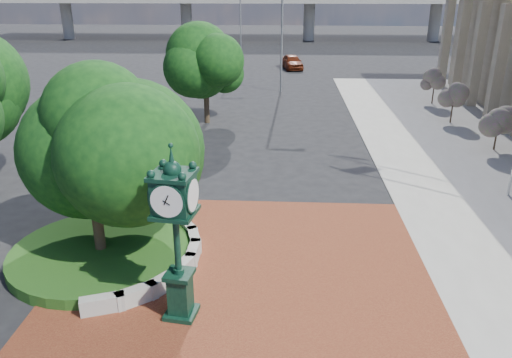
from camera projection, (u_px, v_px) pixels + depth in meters
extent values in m
plane|color=black|center=(246.00, 262.00, 16.98)|extent=(200.00, 200.00, 0.00)
cube|color=maroon|center=(244.00, 278.00, 16.04)|extent=(12.00, 12.00, 0.04)
cube|color=#9E9B93|center=(103.00, 305.00, 14.29)|extent=(1.29, 0.76, 0.54)
cube|color=#9E9B93|center=(137.00, 296.00, 14.68)|extent=(1.20, 1.04, 0.54)
cube|color=#9E9B93|center=(165.00, 283.00, 15.30)|extent=(1.00, 1.22, 0.54)
cube|color=#9E9B93|center=(184.00, 269.00, 16.09)|extent=(0.71, 1.30, 0.54)
cube|color=#9E9B93|center=(194.00, 254.00, 16.97)|extent=(0.35, 1.25, 0.54)
cube|color=#9E9B93|center=(194.00, 240.00, 17.88)|extent=(0.71, 1.30, 0.54)
cube|color=#9E9B93|center=(187.00, 228.00, 18.71)|extent=(1.00, 1.22, 0.54)
cube|color=#9E9B93|center=(173.00, 220.00, 19.40)|extent=(1.20, 1.04, 0.54)
cube|color=#9E9B93|center=(154.00, 214.00, 19.88)|extent=(1.29, 0.76, 0.54)
cylinder|color=#123F14|center=(102.00, 253.00, 17.17)|extent=(6.10, 6.10, 0.40)
cylinder|color=#9E9B93|center=(67.00, 20.00, 82.69)|extent=(1.80, 1.80, 6.00)
cylinder|color=#9E9B93|center=(187.00, 21.00, 81.65)|extent=(1.80, 1.80, 6.00)
cylinder|color=#9E9B93|center=(309.00, 21.00, 80.60)|extent=(1.80, 1.80, 6.00)
cylinder|color=#9E9B93|center=(435.00, 22.00, 79.56)|extent=(1.80, 1.80, 6.00)
cylinder|color=#38281C|center=(99.00, 230.00, 16.84)|extent=(0.36, 0.36, 2.17)
sphere|color=black|center=(89.00, 156.00, 15.87)|extent=(5.20, 5.20, 5.20)
cylinder|color=#38281C|center=(207.00, 108.00, 33.55)|extent=(0.36, 0.36, 1.92)
sphere|color=black|center=(206.00, 74.00, 32.71)|extent=(4.40, 4.40, 4.40)
cube|color=black|center=(182.00, 313.00, 14.23)|extent=(0.97, 0.97, 0.17)
cube|color=black|center=(180.00, 293.00, 13.98)|extent=(0.67, 0.67, 1.18)
cube|color=black|center=(179.00, 274.00, 13.75)|extent=(0.85, 0.85, 0.13)
cylinder|color=black|center=(177.00, 243.00, 13.40)|extent=(0.18, 0.18, 1.82)
cube|color=black|center=(174.00, 194.00, 12.86)|extent=(1.09, 1.09, 0.96)
cylinder|color=white|center=(167.00, 202.00, 12.40)|extent=(0.86, 0.19, 0.86)
cylinder|color=white|center=(180.00, 186.00, 13.32)|extent=(0.86, 0.19, 0.86)
cylinder|color=white|center=(155.00, 192.00, 12.96)|extent=(0.19, 0.86, 0.86)
cylinder|color=white|center=(192.00, 195.00, 12.77)|extent=(0.19, 0.86, 0.86)
sphere|color=black|center=(172.00, 170.00, 12.62)|extent=(0.47, 0.47, 0.47)
cone|color=black|center=(171.00, 157.00, 12.49)|extent=(0.19, 0.19, 0.53)
imported|color=#5C1F0D|center=(292.00, 62.00, 54.44)|extent=(2.70, 4.83, 1.55)
cylinder|color=slate|center=(282.00, 31.00, 41.51)|extent=(0.18, 0.18, 10.24)
cylinder|color=slate|center=(241.00, 29.00, 51.82)|extent=(0.15, 0.15, 8.68)
cylinder|color=#38281C|center=(495.00, 140.00, 28.05)|extent=(0.10, 0.10, 1.20)
sphere|color=#A05086|center=(499.00, 123.00, 27.68)|extent=(1.20, 1.20, 1.20)
cylinder|color=#38281C|center=(451.00, 115.00, 33.47)|extent=(0.10, 0.10, 1.20)
sphere|color=#A05086|center=(453.00, 100.00, 33.10)|extent=(1.20, 1.20, 1.20)
cylinder|color=#38281C|center=(433.00, 96.00, 38.78)|extent=(0.10, 0.10, 1.20)
sphere|color=#A05086|center=(434.00, 84.00, 38.41)|extent=(1.20, 1.20, 1.20)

